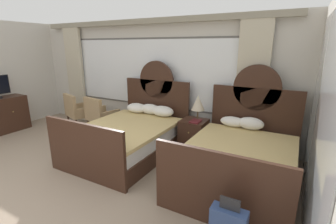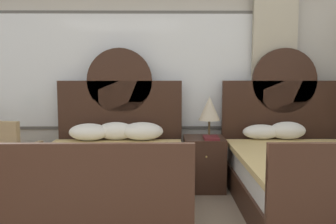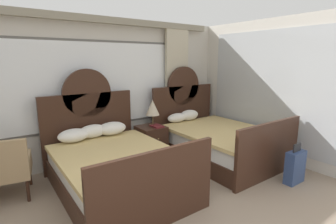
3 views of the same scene
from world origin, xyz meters
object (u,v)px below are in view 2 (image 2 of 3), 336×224
bed_near_mirror (312,177)px  book_on_nightstand (211,138)px  nightstand_between_beds (204,163)px  armchair_by_window_left (4,154)px  bed_near_window (109,176)px  table_lamp_on_nightstand (209,109)px

bed_near_mirror → book_on_nightstand: 1.22m
nightstand_between_beds → armchair_by_window_left: (-2.44, -0.11, 0.15)m
bed_near_window → armchair_by_window_left: (-1.36, 0.58, 0.11)m
bed_near_window → book_on_nightstand: size_ratio=8.70×
bed_near_window → armchair_by_window_left: size_ratio=2.49×
bed_near_mirror → nightstand_between_beds: bearing=146.8°
bed_near_mirror → table_lamp_on_nightstand: size_ratio=4.44×
bed_near_mirror → nightstand_between_beds: size_ratio=3.44×
bed_near_mirror → armchair_by_window_left: (-3.52, 0.60, 0.12)m
bed_near_window → table_lamp_on_nightstand: bed_near_window is taller
book_on_nightstand → armchair_by_window_left: size_ratio=0.29×
bed_near_mirror → book_on_nightstand: bearing=148.9°
bed_near_window → book_on_nightstand: 1.33m
book_on_nightstand → nightstand_between_beds: bearing=126.1°
bed_near_window → armchair_by_window_left: 1.48m
armchair_by_window_left → bed_near_mirror: bearing=-9.6°
bed_near_mirror → armchair_by_window_left: size_ratio=2.49×
bed_near_window → nightstand_between_beds: (1.08, 0.69, -0.04)m
book_on_nightstand → table_lamp_on_nightstand: bearing=94.4°
bed_near_mirror → table_lamp_on_nightstand: 1.41m
bed_near_window → book_on_nightstand: bed_near_window is taller
table_lamp_on_nightstand → book_on_nightstand: bearing=-85.6°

